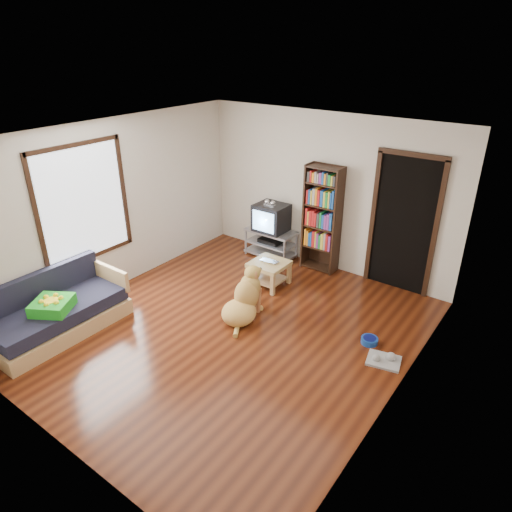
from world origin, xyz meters
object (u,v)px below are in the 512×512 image
Objects in this scene: sofa at (58,314)px; coffee_table at (269,269)px; crt_tv at (272,217)px; dog at (244,300)px; bookshelf at (322,213)px; grey_rag at (384,361)px; tv_stand at (271,242)px; laptop at (268,262)px; green_cushion at (52,305)px; dog_bowl at (369,341)px.

coffee_table is at bearing 60.13° from sofa.
crt_tv reaches higher than dog.
dog is (-0.09, -1.99, -0.72)m from bookshelf.
coffee_table is at bearing 161.44° from grey_rag.
tv_stand is at bearing -90.00° from crt_tv.
coffee_table is (-0.36, -1.00, -0.72)m from bookshelf.
green_cushion is at bearing -123.33° from laptop.
dog is at bearing 15.92° from green_cushion.
sofa is at bearing -152.79° from grey_rag.
green_cushion is 4.27m from grey_rag.
dog reaches higher than coffee_table.
green_cushion is at bearing -145.60° from dog_bowl.
grey_rag is at bearing -18.56° from coffee_table.
bookshelf is (-1.60, 1.51, 0.96)m from dog_bowl.
bookshelf is at bearing 70.23° from coffee_table.
crt_tv is 1.05× the size of coffee_table.
green_cushion is 2.06× the size of dog_bowl.
grey_rag is 0.44× the size of tv_stand.
crt_tv reaches higher than tv_stand.
dog_bowl is at bearing 140.19° from grey_rag.
green_cushion is 4.14m from dog_bowl.
green_cushion is at bearing -102.72° from crt_tv.
tv_stand is at bearing 150.93° from dog_bowl.
sofa reaches higher than green_cushion.
tv_stand is at bearing 123.00° from coffee_table.
sofa reaches higher than laptop.
dog_bowl is at bearing -29.07° from tv_stand.
sofa is at bearing -136.61° from dog.
dog_bowl is at bearing -14.55° from coffee_table.
coffee_table is (1.44, 2.83, -0.22)m from green_cushion.
green_cushion is 0.50× the size of tv_stand.
crt_tv is at bearing -175.68° from bookshelf.
dog_bowl is at bearing 32.17° from sofa.
dog_bowl is 0.40× the size of coffee_table.
coffee_table is at bearing 31.80° from green_cushion.
sofa is (-1.92, -3.72, -0.74)m from bookshelf.
dog_bowl is 4.17m from sofa.
dog_bowl is at bearing -29.45° from crt_tv.
laptop is at bearing 31.56° from green_cushion.
green_cushion reaches higher than tv_stand.
dog_bowl is 2.40m from bookshelf.
sofa is (-0.97, -3.65, -0.48)m from crt_tv.
crt_tv reaches higher than coffee_table.
sofa is at bearing -117.32° from bookshelf.
sofa is (-3.52, -2.21, 0.22)m from dog_bowl.
green_cushion is at bearing -150.69° from grey_rag.
crt_tv is (0.00, 0.02, 0.47)m from tv_stand.
tv_stand is at bearing 116.00° from laptop.
tv_stand is (-2.55, 1.42, 0.23)m from dog_bowl.
crt_tv is 2.15m from dog.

